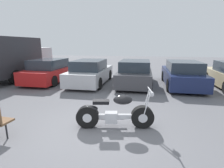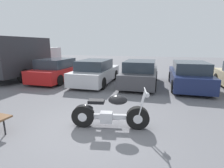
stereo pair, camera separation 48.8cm
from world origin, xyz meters
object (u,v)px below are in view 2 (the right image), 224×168
at_px(parked_car_silver, 96,72).
at_px(parked_car_dark_grey, 140,74).
at_px(delivery_truck, 22,56).
at_px(motorcycle, 109,113).
at_px(parked_car_red, 58,70).
at_px(parked_car_navy, 189,76).

relative_size(parked_car_silver, parked_car_dark_grey, 1.00).
relative_size(parked_car_silver, delivery_truck, 0.74).
xyz_separation_m(motorcycle, parked_car_dark_grey, (0.26, 5.51, 0.24)).
bearing_deg(delivery_truck, parked_car_silver, -2.34).
bearing_deg(parked_car_red, parked_car_dark_grey, 1.49).
bearing_deg(parked_car_dark_grey, delivery_truck, -179.91).
distance_m(parked_car_silver, parked_car_dark_grey, 2.60).
bearing_deg(parked_car_navy, parked_car_dark_grey, -179.06).
bearing_deg(motorcycle, parked_car_dark_grey, 87.35).
xyz_separation_m(parked_car_dark_grey, delivery_truck, (-7.88, -0.01, 0.83)).
bearing_deg(delivery_truck, parked_car_dark_grey, 0.09).
height_order(parked_car_silver, parked_car_navy, same).
distance_m(parked_car_navy, delivery_truck, 10.50).
bearing_deg(parked_car_dark_grey, motorcycle, -92.65).
relative_size(parked_car_red, delivery_truck, 0.74).
height_order(parked_car_red, delivery_truck, delivery_truck).
bearing_deg(delivery_truck, motorcycle, -35.79).
height_order(motorcycle, delivery_truck, delivery_truck).
distance_m(parked_car_red, delivery_truck, 2.83).
xyz_separation_m(parked_car_red, parked_car_dark_grey, (5.17, 0.13, 0.00)).
height_order(motorcycle, parked_car_navy, parked_car_navy).
relative_size(parked_car_navy, delivery_truck, 0.74).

